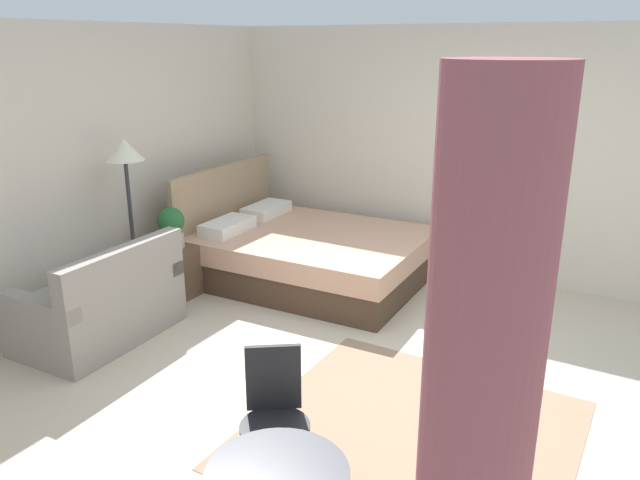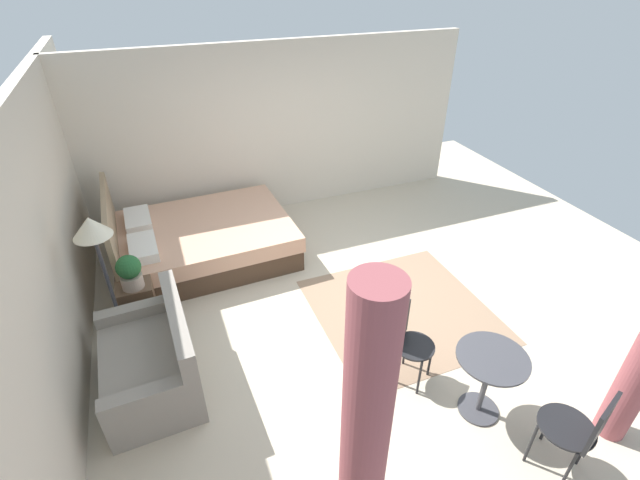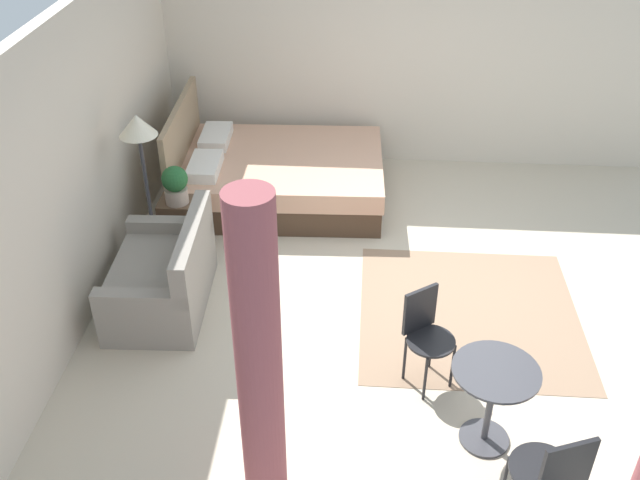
{
  "view_description": "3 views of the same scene",
  "coord_description": "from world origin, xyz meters",
  "px_view_note": "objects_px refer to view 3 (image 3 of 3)",
  "views": [
    {
      "loc": [
        -3.62,
        -1.66,
        2.41
      ],
      "look_at": [
        0.61,
        0.8,
        0.82
      ],
      "focal_mm": 34.53,
      "sensor_mm": 36.0,
      "label": 1
    },
    {
      "loc": [
        -3.79,
        1.91,
        3.58
      ],
      "look_at": [
        0.33,
        0.29,
        0.74
      ],
      "focal_mm": 25.17,
      "sensor_mm": 36.0,
      "label": 2
    },
    {
      "loc": [
        -5.49,
        0.53,
        4.14
      ],
      "look_at": [
        -0.32,
        0.9,
        0.69
      ],
      "focal_mm": 39.75,
      "sensor_mm": 36.0,
      "label": 3
    }
  ],
  "objects_px": {
    "balcony_table": "(492,392)",
    "cafe_chair_near_couch": "(553,473)",
    "couch": "(164,278)",
    "nightstand": "(182,219)",
    "bed": "(276,175)",
    "floor_lamp": "(140,141)",
    "potted_plant": "(175,184)",
    "cafe_chair_near_window": "(425,329)"
  },
  "relations": [
    {
      "from": "potted_plant",
      "to": "floor_lamp",
      "type": "xyz_separation_m",
      "value": [
        -0.32,
        0.18,
        0.62
      ]
    },
    {
      "from": "floor_lamp",
      "to": "balcony_table",
      "type": "height_order",
      "value": "floor_lamp"
    },
    {
      "from": "floor_lamp",
      "to": "cafe_chair_near_window",
      "type": "relative_size",
      "value": 1.89
    },
    {
      "from": "couch",
      "to": "nightstand",
      "type": "relative_size",
      "value": 2.54
    },
    {
      "from": "floor_lamp",
      "to": "balcony_table",
      "type": "bearing_deg",
      "value": -124.43
    },
    {
      "from": "nightstand",
      "to": "cafe_chair_near_window",
      "type": "xyz_separation_m",
      "value": [
        -1.86,
        -2.39,
        0.25
      ]
    },
    {
      "from": "nightstand",
      "to": "cafe_chair_near_couch",
      "type": "relative_size",
      "value": 0.56
    },
    {
      "from": "bed",
      "to": "floor_lamp",
      "type": "distance_m",
      "value": 2.03
    },
    {
      "from": "nightstand",
      "to": "potted_plant",
      "type": "height_order",
      "value": "potted_plant"
    },
    {
      "from": "potted_plant",
      "to": "floor_lamp",
      "type": "distance_m",
      "value": 0.72
    },
    {
      "from": "couch",
      "to": "nightstand",
      "type": "distance_m",
      "value": 1.08
    },
    {
      "from": "potted_plant",
      "to": "cafe_chair_near_window",
      "type": "bearing_deg",
      "value": -126.47
    },
    {
      "from": "potted_plant",
      "to": "floor_lamp",
      "type": "height_order",
      "value": "floor_lamp"
    },
    {
      "from": "couch",
      "to": "balcony_table",
      "type": "relative_size",
      "value": 1.87
    },
    {
      "from": "couch",
      "to": "floor_lamp",
      "type": "relative_size",
      "value": 0.82
    },
    {
      "from": "cafe_chair_near_window",
      "to": "balcony_table",
      "type": "bearing_deg",
      "value": -144.58
    },
    {
      "from": "nightstand",
      "to": "balcony_table",
      "type": "distance_m",
      "value": 3.77
    },
    {
      "from": "couch",
      "to": "balcony_table",
      "type": "bearing_deg",
      "value": -117.23
    },
    {
      "from": "bed",
      "to": "nightstand",
      "type": "distance_m",
      "value": 1.3
    },
    {
      "from": "nightstand",
      "to": "cafe_chair_near_couch",
      "type": "xyz_separation_m",
      "value": [
        -3.2,
        -3.1,
        0.3
      ]
    },
    {
      "from": "bed",
      "to": "balcony_table",
      "type": "xyz_separation_m",
      "value": [
        -3.44,
        -1.96,
        0.2
      ]
    },
    {
      "from": "nightstand",
      "to": "potted_plant",
      "type": "bearing_deg",
      "value": -174.65
    },
    {
      "from": "cafe_chair_near_window",
      "to": "nightstand",
      "type": "bearing_deg",
      "value": 52.12
    },
    {
      "from": "potted_plant",
      "to": "cafe_chair_near_window",
      "type": "distance_m",
      "value": 2.97
    },
    {
      "from": "bed",
      "to": "couch",
      "type": "relative_size",
      "value": 1.77
    },
    {
      "from": "bed",
      "to": "floor_lamp",
      "type": "bearing_deg",
      "value": 143.2
    },
    {
      "from": "nightstand",
      "to": "balcony_table",
      "type": "height_order",
      "value": "balcony_table"
    },
    {
      "from": "bed",
      "to": "couch",
      "type": "bearing_deg",
      "value": 159.22
    },
    {
      "from": "couch",
      "to": "nightstand",
      "type": "bearing_deg",
      "value": 5.23
    },
    {
      "from": "cafe_chair_near_couch",
      "to": "nightstand",
      "type": "bearing_deg",
      "value": 44.05
    },
    {
      "from": "nightstand",
      "to": "floor_lamp",
      "type": "relative_size",
      "value": 0.32
    },
    {
      "from": "bed",
      "to": "couch",
      "type": "distance_m",
      "value": 2.18
    },
    {
      "from": "potted_plant",
      "to": "bed",
      "type": "bearing_deg",
      "value": -39.02
    },
    {
      "from": "balcony_table",
      "to": "cafe_chair_near_couch",
      "type": "distance_m",
      "value": 0.77
    },
    {
      "from": "potted_plant",
      "to": "floor_lamp",
      "type": "bearing_deg",
      "value": 151.48
    },
    {
      "from": "bed",
      "to": "nightstand",
      "type": "bearing_deg",
      "value": 137.88
    },
    {
      "from": "nightstand",
      "to": "potted_plant",
      "type": "relative_size",
      "value": 1.3
    },
    {
      "from": "cafe_chair_near_couch",
      "to": "balcony_table",
      "type": "bearing_deg",
      "value": 20.12
    },
    {
      "from": "floor_lamp",
      "to": "cafe_chair_near_couch",
      "type": "xyz_separation_m",
      "value": [
        -2.78,
        -3.27,
        -0.78
      ]
    },
    {
      "from": "nightstand",
      "to": "floor_lamp",
      "type": "bearing_deg",
      "value": 158.54
    },
    {
      "from": "bed",
      "to": "couch",
      "type": "height_order",
      "value": "bed"
    },
    {
      "from": "cafe_chair_near_window",
      "to": "couch",
      "type": "bearing_deg",
      "value": 71.01
    }
  ]
}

